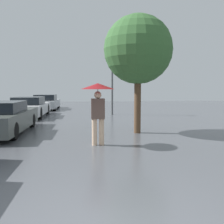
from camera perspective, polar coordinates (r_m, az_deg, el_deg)
The scene contains 6 objects.
pedestrian at distance 7.25m, azimuth -3.26°, elevation 3.47°, with size 0.99×0.99×1.82m.
parked_car_second at distance 10.17m, azimuth -23.90°, elevation -1.27°, with size 1.78×4.51×1.19m.
parked_car_third at distance 15.51m, azimuth -18.32°, elevation 1.05°, with size 1.80×4.46×1.18m.
parked_car_farthest at distance 20.82m, azimuth -14.82°, elevation 2.15°, with size 1.82×4.44×1.18m.
tree at distance 9.44m, azimuth 5.97°, elevation 13.92°, with size 2.52×2.52×4.35m.
street_lamp at distance 15.96m, azimuth 0.03°, elevation 11.17°, with size 0.38×0.38×4.72m.
Camera 1 is at (-0.09, -2.37, 1.67)m, focal length 40.00 mm.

